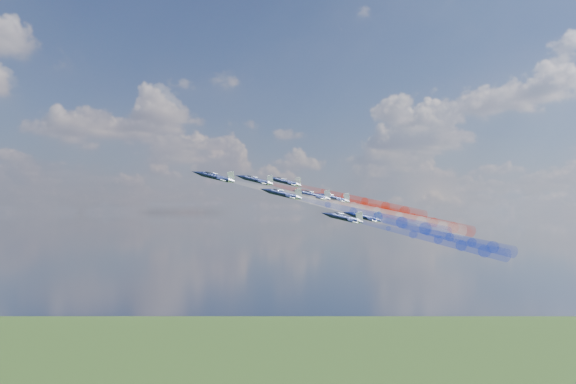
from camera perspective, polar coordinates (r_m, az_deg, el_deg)
jet_lead at (r=152.74m, az=-6.21°, el=1.28°), size 12.61×11.02×6.72m
trail_lead at (r=160.54m, az=2.04°, el=-0.68°), size 39.08×13.98×12.28m
jet_inner_left at (r=148.30m, az=-0.44°, el=-0.18°), size 12.61×11.02×6.72m
trail_inner_left at (r=158.44m, az=7.66°, el=-2.09°), size 39.08×13.98×12.28m
jet_inner_right at (r=167.65m, az=-2.74°, el=1.00°), size 12.61×11.02×6.72m
trail_inner_right at (r=176.65m, az=4.62°, el=-0.77°), size 39.08×13.98×12.28m
jet_outer_left at (r=145.20m, az=4.78°, el=-2.22°), size 12.61×11.02×6.72m
trail_outer_left at (r=157.39m, az=12.63°, el=-3.98°), size 39.08×13.98×12.28m
jet_center_third at (r=161.76m, az=2.16°, el=-0.29°), size 12.61×11.02×6.72m
trail_center_third at (r=172.71m, az=9.45°, el=-2.03°), size 39.08×13.98×12.28m
jet_outer_right at (r=178.56m, az=-0.23°, el=0.87°), size 12.61×11.02×6.72m
trail_outer_right at (r=188.41m, az=6.56°, el=-0.79°), size 39.08×13.98×12.28m
jet_rear_left at (r=157.45m, az=6.45°, el=-2.13°), size 12.61×11.02×6.72m
trail_rear_left at (r=170.09m, az=13.60°, el=-3.76°), size 39.08×13.98×12.28m
jet_rear_right at (r=174.11m, az=3.90°, el=-0.52°), size 12.61×11.02×6.72m
trail_rear_right at (r=185.61m, az=10.59°, el=-2.13°), size 39.08×13.98×12.28m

